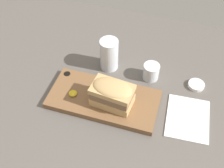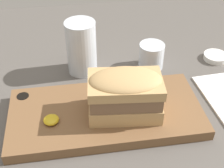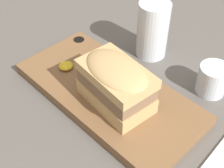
# 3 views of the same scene
# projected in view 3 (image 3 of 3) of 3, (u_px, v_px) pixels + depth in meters

# --- Properties ---
(dining_table) EXTENTS (1.68, 0.98, 0.02)m
(dining_table) POSITION_uv_depth(u_px,v_px,m) (136.00, 92.00, 0.65)
(dining_table) COLOR #56514C
(dining_table) RESTS_ON ground
(serving_board) EXTENTS (0.38, 0.18, 0.02)m
(serving_board) POSITION_uv_depth(u_px,v_px,m) (108.00, 92.00, 0.62)
(serving_board) COLOR brown
(serving_board) RESTS_ON dining_table
(sandwich) EXTENTS (0.14, 0.10, 0.09)m
(sandwich) POSITION_uv_depth(u_px,v_px,m) (116.00, 82.00, 0.55)
(sandwich) COLOR tan
(sandwich) RESTS_ON serving_board
(mustard_dollop) EXTENTS (0.03, 0.03, 0.01)m
(mustard_dollop) POSITION_uv_depth(u_px,v_px,m) (66.00, 66.00, 0.65)
(mustard_dollop) COLOR gold
(mustard_dollop) RESTS_ON serving_board
(water_glass) EXTENTS (0.07, 0.07, 0.13)m
(water_glass) POSITION_uv_depth(u_px,v_px,m) (152.00, 33.00, 0.69)
(water_glass) COLOR silver
(water_glass) RESTS_ON dining_table
(wine_glass) EXTENTS (0.06, 0.06, 0.06)m
(wine_glass) POSITION_uv_depth(u_px,v_px,m) (212.00, 80.00, 0.62)
(wine_glass) COLOR silver
(wine_glass) RESTS_ON dining_table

